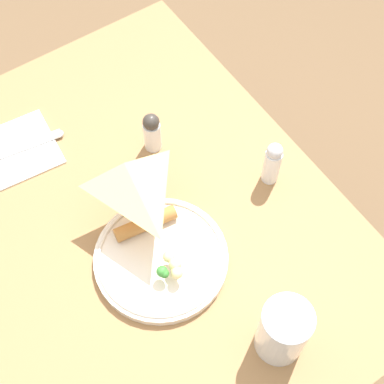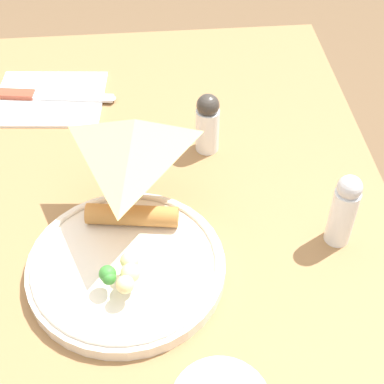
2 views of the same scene
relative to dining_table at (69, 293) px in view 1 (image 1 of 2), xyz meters
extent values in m
plane|color=brown|center=(0.00, 0.00, -0.64)|extent=(6.00, 6.00, 0.00)
cube|color=olive|center=(0.00, 0.00, 0.10)|extent=(0.96, 0.85, 0.03)
cube|color=#382D23|center=(0.43, -0.38, -0.28)|extent=(0.06, 0.06, 0.73)
cube|color=#382D23|center=(0.43, 0.38, -0.28)|extent=(0.06, 0.06, 0.73)
cylinder|color=silver|center=(0.15, -0.09, 0.13)|extent=(0.22, 0.22, 0.02)
torus|color=silver|center=(0.15, -0.09, 0.14)|extent=(0.21, 0.21, 0.01)
pyramid|color=#E0B266|center=(0.15, -0.10, 0.14)|extent=(0.13, 0.16, 0.02)
cylinder|color=#B77A3D|center=(0.16, -0.03, 0.15)|extent=(0.11, 0.04, 0.02)
sphere|color=#EFDB93|center=(0.15, -0.10, 0.16)|extent=(0.02, 0.02, 0.02)
sphere|color=#EFDB93|center=(0.15, -0.13, 0.16)|extent=(0.02, 0.02, 0.02)
sphere|color=#388433|center=(0.13, -0.12, 0.16)|extent=(0.02, 0.02, 0.02)
sphere|color=#EFDB93|center=(0.15, -0.12, 0.16)|extent=(0.02, 0.02, 0.02)
sphere|color=#388433|center=(0.13, -0.12, 0.16)|extent=(0.02, 0.02, 0.02)
cylinder|color=white|center=(0.22, -0.30, 0.18)|extent=(0.07, 0.07, 0.12)
cylinder|color=white|center=(0.22, -0.30, 0.17)|extent=(0.06, 0.06, 0.10)
torus|color=white|center=(0.22, -0.30, 0.24)|extent=(0.07, 0.07, 0.00)
cube|color=white|center=(0.04, 0.24, 0.12)|extent=(0.17, 0.15, 0.00)
cube|color=silver|center=(0.07, 0.24, 0.12)|extent=(0.12, 0.03, 0.00)
ellipsoid|color=silver|center=(0.13, 0.23, 0.12)|extent=(0.02, 0.02, 0.00)
cylinder|color=white|center=(0.39, -0.06, 0.16)|extent=(0.03, 0.03, 0.08)
sphere|color=silver|center=(0.39, -0.06, 0.20)|extent=(0.03, 0.03, 0.03)
cylinder|color=white|center=(0.26, 0.11, 0.15)|extent=(0.03, 0.03, 0.06)
sphere|color=#38332D|center=(0.26, 0.11, 0.19)|extent=(0.03, 0.03, 0.03)
camera|label=1|loc=(-0.03, -0.43, 1.00)|focal=55.00mm
camera|label=2|loc=(0.18, -0.49, 0.64)|focal=55.00mm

